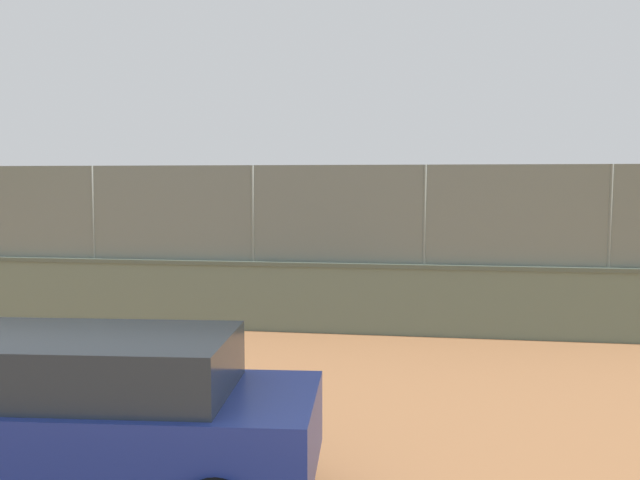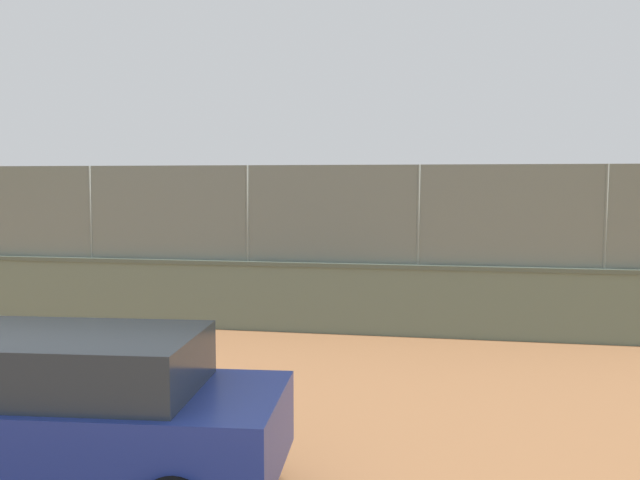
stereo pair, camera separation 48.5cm
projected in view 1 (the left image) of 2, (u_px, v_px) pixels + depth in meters
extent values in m
plane|color=#A36B42|center=(261.00, 260.00, 25.74)|extent=(260.00, 260.00, 0.00)
cube|color=slate|center=(173.00, 295.00, 13.98)|extent=(23.87, 0.49, 1.29)
cube|color=#4D594D|center=(172.00, 261.00, 13.92)|extent=(23.87, 0.55, 0.08)
cube|color=slate|center=(172.00, 213.00, 13.84)|extent=(23.39, 0.21, 1.88)
cylinder|color=slate|center=(610.00, 216.00, 12.58)|extent=(0.07, 0.07, 1.88)
cylinder|color=slate|center=(424.00, 215.00, 13.08)|extent=(0.07, 0.07, 1.88)
cylinder|color=slate|center=(253.00, 213.00, 13.58)|extent=(0.07, 0.07, 1.88)
cylinder|color=slate|center=(93.00, 212.00, 14.09)|extent=(0.07, 0.07, 1.88)
cylinder|color=#591919|center=(321.00, 269.00, 20.44)|extent=(0.16, 0.16, 0.71)
cylinder|color=#591919|center=(328.00, 269.00, 20.42)|extent=(0.16, 0.16, 0.71)
cylinder|color=orange|center=(325.00, 248.00, 20.38)|extent=(0.37, 0.37, 0.53)
cylinder|color=#936B4C|center=(315.00, 244.00, 20.34)|extent=(0.13, 0.51, 0.16)
cylinder|color=#936B4C|center=(333.00, 245.00, 20.05)|extent=(0.13, 0.51, 0.16)
sphere|color=#936B4C|center=(325.00, 235.00, 20.35)|extent=(0.20, 0.20, 0.20)
cylinder|color=navy|center=(325.00, 233.00, 20.34)|extent=(0.23, 0.23, 0.05)
cylinder|color=black|center=(333.00, 246.00, 19.87)|extent=(0.06, 0.30, 0.04)
ellipsoid|color=#333338|center=(332.00, 247.00, 19.65)|extent=(0.05, 0.30, 0.24)
cylinder|color=#591919|center=(412.00, 272.00, 19.30)|extent=(0.20, 0.20, 0.83)
cylinder|color=#591919|center=(415.00, 271.00, 19.47)|extent=(0.20, 0.20, 0.83)
cylinder|color=white|center=(414.00, 246.00, 19.32)|extent=(0.45, 0.45, 0.62)
cylinder|color=brown|center=(411.00, 242.00, 19.02)|extent=(0.58, 0.31, 0.17)
cylinder|color=brown|center=(428.00, 241.00, 19.42)|extent=(0.58, 0.31, 0.17)
sphere|color=brown|center=(414.00, 230.00, 19.29)|extent=(0.24, 0.24, 0.24)
cylinder|color=navy|center=(414.00, 227.00, 19.28)|extent=(0.32, 0.32, 0.05)
cylinder|color=black|center=(434.00, 241.00, 19.32)|extent=(0.29, 0.15, 0.04)
ellipsoid|color=#333338|center=(442.00, 242.00, 19.21)|extent=(0.29, 0.14, 0.24)
sphere|color=#3399D8|center=(366.00, 281.00, 19.71)|extent=(0.19, 0.19, 0.19)
cube|color=#23389E|center=(69.00, 428.00, 6.41)|extent=(4.72, 2.06, 0.72)
cube|color=#28333D|center=(91.00, 363.00, 6.34)|extent=(2.69, 1.69, 0.53)
cylinder|color=black|center=(252.00, 437.00, 7.16)|extent=(0.63, 0.25, 0.62)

